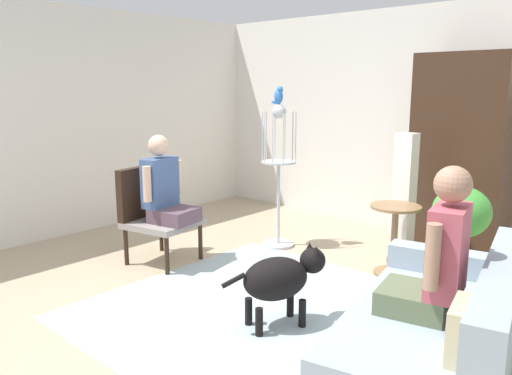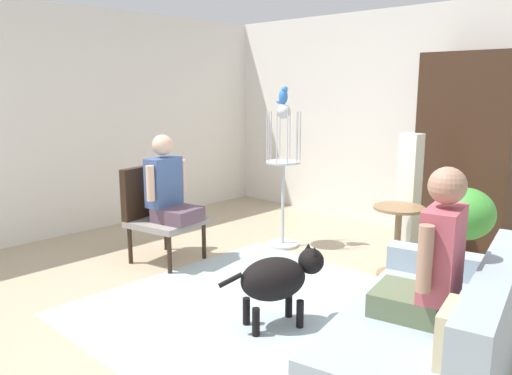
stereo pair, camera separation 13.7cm
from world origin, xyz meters
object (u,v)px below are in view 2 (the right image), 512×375
(bird_cage_stand, at_px, (283,178))
(armoire_cabinet, at_px, (469,155))
(dog, at_px, (278,278))
(round_end_table, at_px, (398,237))
(column_lamp, at_px, (408,201))
(person_on_armchair, at_px, (168,187))
(person_on_couch, at_px, (432,259))
(parrot, at_px, (283,96))
(armchair, at_px, (156,208))
(couch, at_px, (433,342))
(potted_plant, at_px, (464,224))

(bird_cage_stand, height_order, armoire_cabinet, armoire_cabinet)
(armoire_cabinet, bearing_deg, dog, -95.99)
(round_end_table, relative_size, column_lamp, 0.51)
(person_on_armchair, xyz_separation_m, round_end_table, (1.86, 1.22, -0.39))
(person_on_couch, bearing_deg, column_lamp, 120.58)
(round_end_table, bearing_deg, dog, -95.18)
(parrot, bearing_deg, armoire_cabinet, 38.27)
(bird_cage_stand, height_order, column_lamp, bird_cage_stand)
(round_end_table, xyz_separation_m, bird_cage_stand, (-1.38, -0.03, 0.39))
(column_lamp, distance_m, armoire_cabinet, 0.93)
(armchair, height_order, armoire_cabinet, armoire_cabinet)
(armchair, relative_size, person_on_armchair, 1.12)
(bird_cage_stand, bearing_deg, couch, -30.98)
(person_on_armchair, distance_m, armoire_cabinet, 3.13)
(dog, distance_m, potted_plant, 1.78)
(person_on_armchair, xyz_separation_m, dog, (1.72, -0.30, -0.40))
(dog, bearing_deg, person_on_couch, 0.18)
(potted_plant, bearing_deg, parrot, -175.80)
(column_lamp, bearing_deg, round_end_table, -74.94)
(person_on_armchair, height_order, column_lamp, column_lamp)
(bird_cage_stand, distance_m, potted_plant, 1.95)
(armchair, bearing_deg, parrot, 62.20)
(round_end_table, xyz_separation_m, column_lamp, (-0.10, 0.37, 0.27))
(dog, height_order, column_lamp, column_lamp)
(person_on_couch, height_order, parrot, parrot)
(couch, xyz_separation_m, armoire_cabinet, (-0.90, 2.66, 0.75))
(person_on_couch, relative_size, potted_plant, 0.98)
(person_on_couch, distance_m, armoire_cabinet, 2.83)
(person_on_couch, height_order, person_on_armchair, person_on_couch)
(armchair, distance_m, dog, 1.91)
(bird_cage_stand, height_order, parrot, parrot)
(armchair, bearing_deg, round_end_table, 31.67)
(person_on_armchair, height_order, potted_plant, person_on_armchair)
(bird_cage_stand, relative_size, parrot, 8.15)
(round_end_table, relative_size, potted_plant, 0.74)
(person_on_armchair, bearing_deg, armchair, -168.88)
(armchair, relative_size, column_lamp, 0.73)
(bird_cage_stand, bearing_deg, armoire_cabinet, 38.42)
(round_end_table, distance_m, armoire_cabinet, 1.35)
(round_end_table, height_order, potted_plant, potted_plant)
(parrot, relative_size, column_lamp, 0.15)
(armchair, bearing_deg, person_on_couch, -4.94)
(bird_cage_stand, bearing_deg, column_lamp, 17.45)
(couch, bearing_deg, armchair, 175.61)
(round_end_table, height_order, parrot, parrot)
(person_on_armchair, xyz_separation_m, armoire_cabinet, (2.00, 2.39, 0.27))
(couch, height_order, column_lamp, column_lamp)
(dog, relative_size, potted_plant, 0.85)
(armchair, height_order, parrot, parrot)
(parrot, bearing_deg, column_lamp, 17.34)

